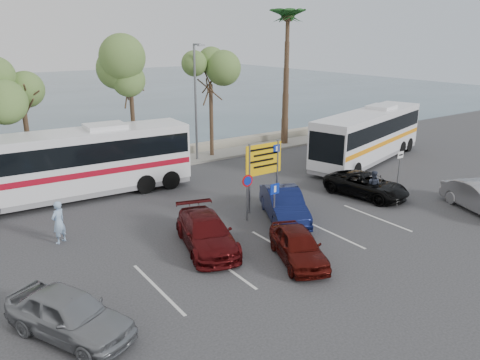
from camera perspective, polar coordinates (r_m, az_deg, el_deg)
ground at (r=21.70m, az=5.86°, el=-6.54°), size 120.00×120.00×0.00m
kerb_strip at (r=32.92m, az=-10.12°, el=1.81°), size 44.00×2.40×0.15m
seawall at (r=34.64m, az=-11.55°, el=2.89°), size 48.00×0.80×0.60m
sea at (r=76.57m, az=-25.07°, el=9.24°), size 140.00×140.00×0.00m
tree_left at (r=29.51m, az=-25.19°, el=10.41°), size 3.20×3.20×7.20m
tree_mid at (r=31.24m, az=-13.33°, el=13.07°), size 3.20×3.20×8.00m
tree_right at (r=33.95m, az=-3.62°, el=12.98°), size 3.20×3.20×7.40m
palm_tree at (r=37.97m, az=5.85°, el=18.98°), size 4.80×4.80×11.20m
street_lamp_right at (r=32.94m, az=-5.39°, el=10.06°), size 0.45×1.15×8.01m
direction_sign at (r=23.81m, az=2.90°, el=1.93°), size 2.20×0.12×3.60m
sign_no_stop at (r=22.52m, az=0.89°, el=-1.24°), size 0.60×0.08×2.35m
sign_parking at (r=21.59m, az=4.22°, el=-2.42°), size 0.50×0.07×2.25m
sign_taxi at (r=29.10m, az=18.86°, el=1.82°), size 0.50×0.07×2.20m
lane_markings at (r=20.33m, az=5.24°, el=-8.23°), size 12.02×4.20×0.01m
coach_bus_left at (r=27.17m, az=-19.64°, el=1.62°), size 12.95×3.43×4.00m
coach_bus_right at (r=34.39m, az=15.38°, el=5.05°), size 12.54×5.96×3.83m
car_silver_a at (r=15.47m, az=-20.10°, el=-15.10°), size 3.47×4.63×1.47m
car_blue at (r=23.07m, az=5.39°, el=-3.00°), size 3.50×4.88×1.53m
car_maroon at (r=20.03m, az=-4.11°, el=-6.41°), size 3.23×5.19×1.40m
car_red at (r=19.05m, az=7.09°, el=-7.92°), size 2.97×4.25×1.34m
suv_black at (r=27.18m, az=15.14°, el=-0.59°), size 2.99×5.05×1.32m
pedestrian_near at (r=21.84m, az=-21.25°, el=-4.82°), size 0.84×0.76×1.91m
pedestrian_far at (r=26.79m, az=15.89°, el=-0.57°), size 0.94×0.99×1.62m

